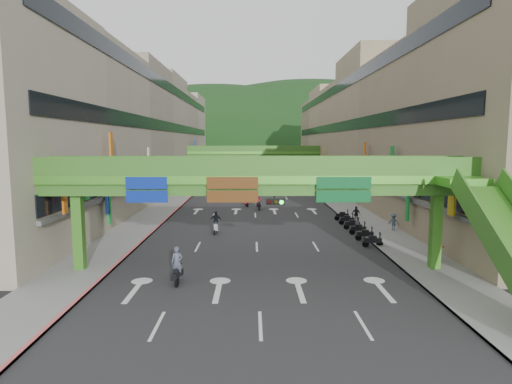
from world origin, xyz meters
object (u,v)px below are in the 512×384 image
(overpass_near, at_px, (274,189))
(scooter_rider_mid, at_px, (259,201))
(car_yellow, at_px, (268,184))
(pedestrian_red, at_px, (438,250))
(scooter_rider_near, at_px, (177,266))
(car_silver, at_px, (215,182))

(overpass_near, bearing_deg, scooter_rider_mid, 91.09)
(scooter_rider_mid, relative_size, car_yellow, 0.46)
(overpass_near, xyz_separation_m, scooter_rider_mid, (-0.46, 24.36, -4.22))
(overpass_near, height_order, pedestrian_red, overpass_near)
(scooter_rider_near, bearing_deg, car_yellow, 81.78)
(scooter_rider_near, distance_m, scooter_rider_mid, 26.69)
(overpass_near, distance_m, car_silver, 50.97)
(car_yellow, height_order, pedestrian_red, pedestrian_red)
(scooter_rider_near, xyz_separation_m, pedestrian_red, (16.72, 4.46, -0.25))
(scooter_rider_mid, relative_size, pedestrian_red, 1.26)
(scooter_rider_near, height_order, pedestrian_red, scooter_rider_near)
(scooter_rider_mid, distance_m, car_silver, 26.85)
(scooter_rider_near, bearing_deg, scooter_rider_mid, 79.09)
(car_silver, bearing_deg, pedestrian_red, -61.25)
(overpass_near, bearing_deg, scooter_rider_near, -161.55)
(overpass_near, xyz_separation_m, car_silver, (-7.93, 50.16, -4.47))
(overpass_near, distance_m, scooter_rider_mid, 24.73)
(scooter_rider_mid, xyz_separation_m, car_yellow, (1.96, 22.31, -0.27))
(overpass_near, relative_size, car_silver, 6.23)
(overpass_near, distance_m, pedestrian_red, 12.33)
(car_silver, bearing_deg, scooter_rider_mid, -67.02)
(scooter_rider_near, distance_m, car_silver, 52.05)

